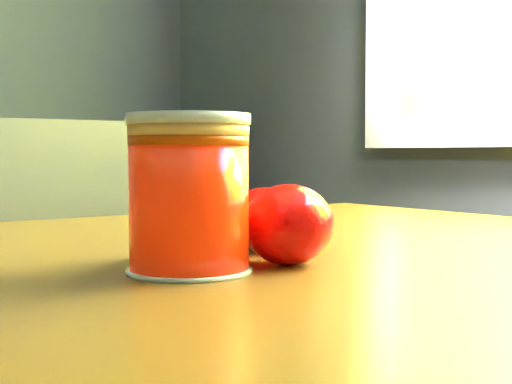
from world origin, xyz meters
TOP-DOWN VIEW (x-y plane):
  - table at (0.95, 0.17)m, footprint 1.04×0.75m
  - juice_glass at (0.92, 0.09)m, footprint 0.08×0.08m
  - orange_front at (1.02, 0.14)m, footprint 0.07×0.07m
  - orange_back at (0.95, 0.13)m, footprint 0.09×0.09m
  - orange_extra at (0.99, 0.08)m, footprint 0.07×0.07m

SIDE VIEW (x-z plane):
  - table at x=0.95m, z-range 0.28..1.03m
  - orange_front at x=1.02m, z-range 0.75..0.80m
  - orange_extra at x=0.99m, z-range 0.75..0.81m
  - orange_back at x=0.95m, z-range 0.75..0.81m
  - juice_glass at x=0.92m, z-range 0.75..0.85m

